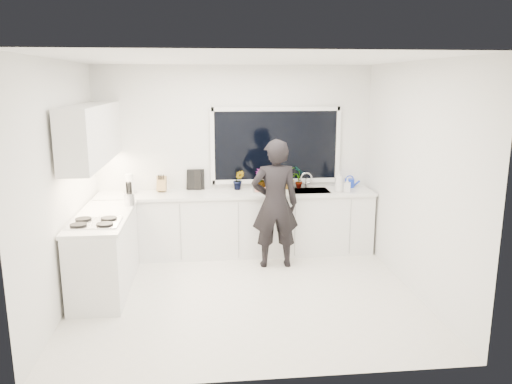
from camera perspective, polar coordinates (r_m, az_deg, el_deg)
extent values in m
cube|color=beige|center=(6.05, -1.20, -11.66)|extent=(4.00, 3.50, 0.02)
cube|color=white|center=(7.36, -2.41, 3.78)|extent=(4.00, 0.02, 2.70)
cube|color=white|center=(5.82, -21.39, 0.58)|extent=(0.02, 3.50, 2.70)
cube|color=white|center=(6.13, 17.82, 1.41)|extent=(0.02, 3.50, 2.70)
cube|color=white|center=(5.52, -1.33, 15.04)|extent=(4.00, 3.50, 0.02)
cube|color=black|center=(7.36, 2.28, 5.35)|extent=(1.80, 0.02, 1.00)
cube|color=white|center=(7.25, -2.19, -3.72)|extent=(3.92, 0.58, 0.88)
cube|color=white|center=(6.31, -16.91, -6.79)|extent=(0.58, 1.60, 0.88)
cube|color=silver|center=(7.13, -2.22, -0.19)|extent=(3.94, 0.62, 0.04)
cube|color=silver|center=(6.18, -17.18, -2.75)|extent=(0.62, 1.60, 0.04)
cube|color=white|center=(6.37, -18.20, 6.34)|extent=(0.34, 2.10, 0.70)
cube|color=silver|center=(7.29, 6.05, -0.21)|extent=(0.58, 0.42, 0.14)
cylinder|color=silver|center=(7.45, 5.76, 1.33)|extent=(0.03, 0.03, 0.22)
cube|color=black|center=(5.84, -18.03, -3.32)|extent=(0.56, 0.48, 0.03)
imported|color=black|center=(6.66, 2.18, -1.36)|extent=(0.64, 0.42, 1.74)
cube|color=silver|center=(7.15, 1.49, 0.13)|extent=(0.47, 0.36, 0.03)
cube|color=red|center=(7.14, 1.49, 0.27)|extent=(0.43, 0.32, 0.01)
cylinder|color=#1432C3|center=(7.58, 10.64, 1.02)|extent=(0.17, 0.17, 0.13)
cylinder|color=white|center=(7.27, -14.24, 0.88)|extent=(0.15, 0.15, 0.26)
cube|color=#9B7248|center=(7.26, -10.73, 0.88)|extent=(0.14, 0.11, 0.22)
cylinder|color=silver|center=(6.54, -14.26, -0.84)|extent=(0.15, 0.15, 0.16)
cube|color=black|center=(7.33, -7.09, 1.35)|extent=(0.22, 0.08, 0.28)
cube|color=black|center=(7.32, -6.89, 1.43)|extent=(0.25, 0.02, 0.30)
imported|color=#26662D|center=(7.26, -2.01, 1.38)|extent=(0.18, 0.15, 0.29)
imported|color=#26662D|center=(7.29, 0.55, 1.50)|extent=(0.18, 0.18, 0.31)
imported|color=#26662D|center=(7.34, 3.58, 1.56)|extent=(0.35, 0.36, 0.31)
imported|color=#26662D|center=(7.37, 4.95, 1.67)|extent=(0.17, 0.20, 0.33)
imported|color=#D8BF66|center=(7.20, 9.47, 1.19)|extent=(0.13, 0.13, 0.31)
imported|color=#D8BF66|center=(7.24, 10.38, 0.79)|extent=(0.11, 0.12, 0.20)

